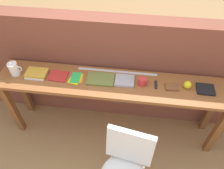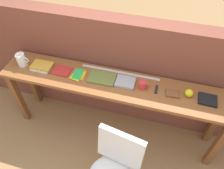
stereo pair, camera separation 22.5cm
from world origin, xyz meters
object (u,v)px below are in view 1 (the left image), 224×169
magazine_cycling (58,76)px  mug (142,82)px  multitool_folded (156,85)px  chair_white_moulded (126,166)px  sports_ball_small (187,85)px  pamphlet_pile_colourful (76,78)px  pitcher_white (14,69)px  book_repair_rightmost (205,89)px  book_open_centre (101,79)px  leather_journal_brown (172,87)px  book_stack_leftmost (36,74)px

magazine_cycling → mug: (0.90, -0.01, 0.04)m
multitool_folded → mug: bearing=-175.4°
chair_white_moulded → sports_ball_small: 1.01m
pamphlet_pile_colourful → pitcher_white: bearing=-178.6°
multitool_folded → book_repair_rightmost: (0.50, -0.01, 0.01)m
mug → book_open_centre: bearing=177.8°
chair_white_moulded → leather_journal_brown: 0.91m
book_open_centre → sports_ball_small: size_ratio=3.57×
pitcher_white → mug: (1.37, 0.01, -0.03)m
book_open_centre → sports_ball_small: (0.90, 0.00, 0.03)m
pamphlet_pile_colourful → book_open_centre: 0.27m
chair_white_moulded → leather_journal_brown: bearing=61.4°
pamphlet_pile_colourful → multitool_folded: multitool_folded is taller
book_stack_leftmost → sports_ball_small: 1.60m
magazine_cycling → book_repair_rightmost: book_repair_rightmost is taller
chair_white_moulded → magazine_cycling: (-0.81, 0.74, 0.36)m
book_stack_leftmost → pitcher_white: bearing=-177.8°
pitcher_white → book_open_centre: (0.93, 0.03, -0.07)m
mug → pamphlet_pile_colourful: bearing=179.8°
book_stack_leftmost → leather_journal_brown: (1.44, 0.00, -0.01)m
book_stack_leftmost → book_open_centre: 0.70m
leather_journal_brown → sports_ball_small: 0.16m
multitool_folded → leather_journal_brown: leather_journal_brown is taller
chair_white_moulded → pamphlet_pile_colourful: size_ratio=4.36×
pamphlet_pile_colourful → sports_ball_small: size_ratio=2.54×
book_stack_leftmost → sports_ball_small: size_ratio=2.85×
pitcher_white → leather_journal_brown: pitcher_white is taller
mug → sports_ball_small: mug is taller
leather_journal_brown → sports_ball_small: sports_ball_small is taller
magazine_cycling → book_open_centre: size_ratio=0.69×
pitcher_white → book_repair_rightmost: (2.01, 0.02, -0.06)m
pitcher_white → book_open_centre: bearing=1.8°
book_open_centre → leather_journal_brown: size_ratio=2.21×
pamphlet_pile_colourful → book_repair_rightmost: bearing=0.1°
pitcher_white → book_open_centre: 0.94m
magazine_cycling → sports_ball_small: size_ratio=2.45×
book_repair_rightmost → pamphlet_pile_colourful: bearing=-178.3°
pitcher_white → multitool_folded: (1.51, 0.02, -0.07)m
leather_journal_brown → sports_ball_small: size_ratio=1.61×
pitcher_white → magazine_cycling: pitcher_white is taller
book_stack_leftmost → book_repair_rightmost: bearing=0.3°
book_stack_leftmost → magazine_cycling: book_stack_leftmost is taller
multitool_folded → sports_ball_small: sports_ball_small is taller
pitcher_white → pamphlet_pile_colourful: pitcher_white is taller
pamphlet_pile_colourful → chair_white_moulded: bearing=-50.2°
book_stack_leftmost → magazine_cycling: bearing=3.1°
leather_journal_brown → sports_ball_small: bearing=5.3°
pamphlet_pile_colourful → leather_journal_brown: 1.01m
mug → book_repair_rightmost: (0.64, 0.00, -0.03)m
pamphlet_pile_colourful → mug: (0.70, -0.00, 0.04)m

